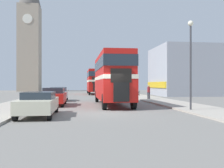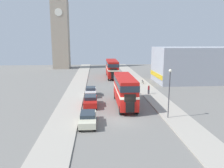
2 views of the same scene
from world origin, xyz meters
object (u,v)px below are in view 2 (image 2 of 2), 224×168
double_decker_bus (125,88)px  car_parked_far (91,91)px  bicycle_on_pavement (143,82)px  church_tower (60,17)px  bus_distant (112,67)px  car_parked_near (88,118)px  street_lamp (169,86)px  car_parked_mid (90,101)px  pedestrian_walking (149,89)px

double_decker_bus → car_parked_far: double_decker_bus is taller
double_decker_bus → bicycle_on_pavement: 16.41m
double_decker_bus → church_tower: bearing=109.2°
bus_distant → church_tower: bearing=127.6°
double_decker_bus → car_parked_near: 8.67m
bus_distant → street_lamp: size_ratio=1.80×
double_decker_bus → car_parked_near: (-5.04, -6.82, -1.81)m
bus_distant → car_parked_mid: size_ratio=2.34×
car_parked_far → bicycle_on_pavement: (10.89, 9.17, -0.28)m
pedestrian_walking → street_lamp: bearing=-92.4°
double_decker_bus → church_tower: 48.84m
car_parked_mid → bicycle_on_pavement: (10.81, 14.99, -0.29)m
bus_distant → car_parked_near: bus_distant is taller
car_parked_near → bicycle_on_pavement: 24.57m
car_parked_far → street_lamp: 15.34m
double_decker_bus → street_lamp: size_ratio=1.67×
bus_distant → car_parked_near: bearing=-99.2°
double_decker_bus → car_parked_far: size_ratio=2.49×
car_parked_near → church_tower: (-10.37, 50.97, 15.91)m
pedestrian_walking → church_tower: 45.87m
bus_distant → church_tower: (-15.37, 19.94, 14.04)m
car_parked_far → pedestrian_walking: size_ratio=2.50×
bus_distant → pedestrian_walking: bus_distant is taller
car_parked_near → pedestrian_walking: 16.39m
bus_distant → church_tower: 28.83m
car_parked_mid → street_lamp: 11.50m
street_lamp → car_parked_far: bearing=129.1°
car_parked_near → car_parked_mid: (0.14, 7.00, 0.06)m
pedestrian_walking → bus_distant: bearing=105.5°
street_lamp → double_decker_bus: bearing=128.5°
street_lamp → church_tower: church_tower is taller
double_decker_bus → car_parked_mid: bearing=177.9°
car_parked_mid → bus_distant: bearing=78.6°
car_parked_far → street_lamp: bearing=-50.9°
bicycle_on_pavement → bus_distant: bearing=123.4°
bus_distant → car_parked_far: bearing=-105.2°
car_parked_far → bicycle_on_pavement: bearing=40.1°
car_parked_far → street_lamp: size_ratio=0.67×
double_decker_bus → car_parked_mid: size_ratio=2.18×
car_parked_near → bicycle_on_pavement: (10.95, 21.99, -0.24)m
double_decker_bus → pedestrian_walking: 8.05m
car_parked_near → street_lamp: street_lamp is taller
double_decker_bus → car_parked_mid: 5.21m
bicycle_on_pavement → church_tower: 39.44m
car_parked_far → bicycle_on_pavement: size_ratio=2.23×
bus_distant → car_parked_mid: bearing=-101.4°
bus_distant → bicycle_on_pavement: size_ratio=5.98×
pedestrian_walking → church_tower: (-20.38, 38.00, 15.62)m
car_parked_mid → car_parked_far: car_parked_mid is taller
car_parked_mid → car_parked_far: bearing=90.8°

